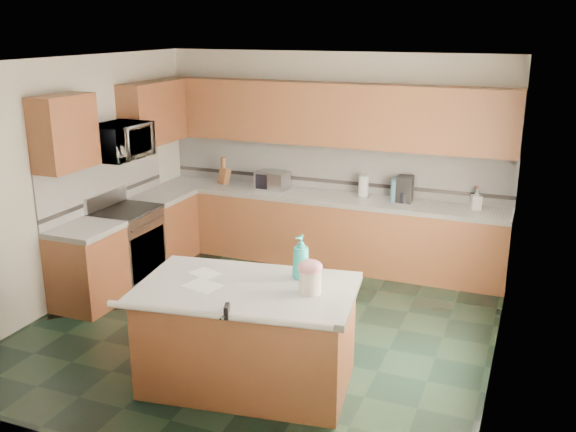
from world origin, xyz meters
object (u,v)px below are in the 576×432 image
at_px(island_top, 247,289).
at_px(coffee_maker, 405,189).
at_px(soap_bottle_island, 301,257).
at_px(knife_block, 224,176).
at_px(toaster_oven, 272,180).
at_px(island_base, 248,339).
at_px(treat_jar, 310,282).

height_order(island_top, coffee_maker, coffee_maker).
xyz_separation_m(soap_bottle_island, knife_block, (-2.17, 2.77, -0.09)).
bearing_deg(toaster_oven, island_base, -64.91).
bearing_deg(island_top, knife_block, 112.05).
xyz_separation_m(knife_block, toaster_oven, (0.72, 0.00, 0.01)).
height_order(treat_jar, coffee_maker, coffee_maker).
relative_size(island_top, coffee_maker, 5.67).
bearing_deg(treat_jar, island_top, 176.52).
height_order(soap_bottle_island, coffee_maker, soap_bottle_island).
bearing_deg(island_base, coffee_maker, 69.77).
bearing_deg(coffee_maker, knife_block, 179.95).
distance_m(knife_block, coffee_maker, 2.48).
height_order(island_base, coffee_maker, coffee_maker).
bearing_deg(island_top, toaster_oven, 101.20).
height_order(island_top, toaster_oven, toaster_oven).
bearing_deg(island_top, treat_jar, -1.64).
bearing_deg(knife_block, treat_jar, -34.50).
height_order(soap_bottle_island, knife_block, soap_bottle_island).
xyz_separation_m(island_top, toaster_oven, (-1.09, 3.10, 0.15)).
bearing_deg(toaster_oven, soap_bottle_island, -56.67).
xyz_separation_m(treat_jar, soap_bottle_island, (-0.18, 0.27, 0.10)).
bearing_deg(island_top, coffee_maker, 69.77).
xyz_separation_m(island_base, island_top, (0.00, 0.00, 0.46)).
bearing_deg(island_base, toaster_oven, 101.20).
xyz_separation_m(soap_bottle_island, coffee_maker, (0.31, 2.80, -0.03)).
distance_m(island_base, coffee_maker, 3.27).
distance_m(island_base, island_top, 0.46).
xyz_separation_m(island_top, soap_bottle_island, (0.36, 0.33, 0.22)).
height_order(island_base, island_top, island_top).
distance_m(island_top, knife_block, 3.60).
relative_size(island_base, toaster_oven, 4.22).
distance_m(island_top, treat_jar, 0.56).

